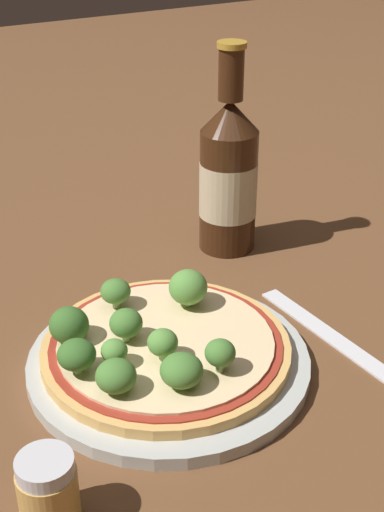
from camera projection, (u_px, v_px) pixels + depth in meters
name	position (u px, v px, depth m)	size (l,w,h in m)	color
ground_plane	(162.00, 359.00, 0.64)	(3.00, 3.00, 0.00)	brown
plate	(165.00, 363.00, 0.62)	(0.25, 0.25, 0.01)	#B2B7B2
pizza	(161.00, 348.00, 0.62)	(0.22, 0.22, 0.01)	tan
broccoli_floret_0	(220.00, 353.00, 0.57)	(0.03, 0.03, 0.03)	#89A866
broccoli_floret_1	(116.00, 292.00, 0.66)	(0.03, 0.03, 0.03)	#89A866
broccoli_floret_2	(188.00, 287.00, 0.66)	(0.04, 0.04, 0.04)	#89A866
broccoli_floret_3	(182.00, 370.00, 0.56)	(0.03, 0.03, 0.03)	#89A866
broccoli_floret_4	(114.00, 351.00, 0.58)	(0.02, 0.02, 0.02)	#89A866
broccoli_floret_5	(69.00, 325.00, 0.61)	(0.03, 0.03, 0.03)	#89A866
broccoli_floret_6	(116.00, 376.00, 0.55)	(0.03, 0.03, 0.03)	#89A866
broccoli_floret_7	(163.00, 343.00, 0.59)	(0.03, 0.03, 0.03)	#89A866
broccoli_floret_8	(126.00, 323.00, 0.61)	(0.03, 0.03, 0.03)	#89A866
broccoli_floret_9	(77.00, 355.00, 0.57)	(0.03, 0.03, 0.03)	#89A866
beer_bottle	(228.00, 175.00, 0.78)	(0.06, 0.06, 0.23)	#381E0F
pepper_shaker	(48.00, 492.00, 0.47)	(0.04, 0.04, 0.06)	tan
fork	(332.00, 336.00, 0.66)	(0.03, 0.19, 0.00)	silver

